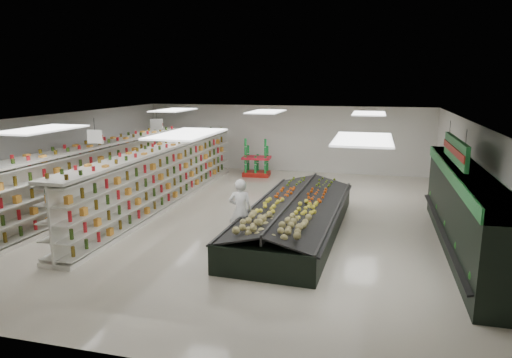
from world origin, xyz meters
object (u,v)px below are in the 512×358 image
(produce_island, at_px, (295,216))
(gondola_center, at_px, (164,178))
(soda_endcap, at_px, (257,159))
(shopper_background, at_px, (185,169))
(gondola_left, at_px, (86,182))
(shopper_main, at_px, (240,211))

(produce_island, bearing_deg, gondola_center, 159.34)
(gondola_center, relative_size, produce_island, 1.66)
(gondola_center, xyz_separation_m, soda_endcap, (1.97, 5.60, -0.18))
(soda_endcap, xyz_separation_m, shopper_background, (-2.23, -3.11, 0.02))
(gondola_left, distance_m, gondola_center, 2.66)
(gondola_left, bearing_deg, produce_island, -1.51)
(shopper_main, bearing_deg, gondola_left, -19.68)
(gondola_center, height_order, shopper_main, gondola_center)
(soda_endcap, relative_size, shopper_main, 0.92)
(soda_endcap, xyz_separation_m, shopper_main, (1.79, -8.72, 0.10))
(gondola_center, height_order, shopper_background, gondola_center)
(gondola_left, bearing_deg, gondola_center, 35.70)
(produce_island, distance_m, shopper_main, 1.83)
(gondola_left, bearing_deg, shopper_background, 65.71)
(gondola_center, distance_m, shopper_background, 2.50)
(shopper_main, height_order, shopper_background, shopper_main)
(gondola_left, relative_size, shopper_main, 7.19)
(gondola_center, height_order, soda_endcap, gondola_center)
(soda_endcap, distance_m, shopper_main, 8.90)
(gondola_left, xyz_separation_m, produce_island, (7.28, -0.44, -0.53))
(gondola_center, bearing_deg, gondola_left, -146.46)
(produce_island, bearing_deg, shopper_background, 140.47)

